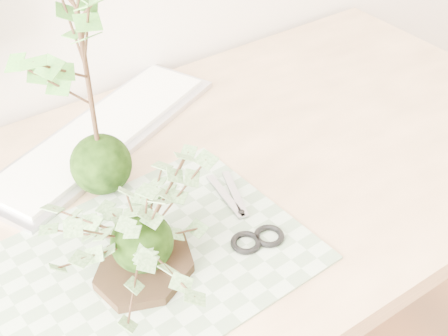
{
  "coord_description": "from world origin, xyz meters",
  "views": [
    {
      "loc": [
        -0.41,
        0.57,
        1.4
      ],
      "look_at": [
        0.0,
        1.14,
        0.84
      ],
      "focal_mm": 50.0,
      "sensor_mm": 36.0,
      "label": 1
    }
  ],
  "objects_px": {
    "ivy_kokedama": "(139,220)",
    "maple_kokedama": "(79,26)",
    "keyboard": "(103,134)",
    "desk": "(151,248)"
  },
  "relations": [
    {
      "from": "ivy_kokedama",
      "to": "maple_kokedama",
      "type": "xyz_separation_m",
      "value": [
        0.04,
        0.2,
        0.18
      ]
    },
    {
      "from": "ivy_kokedama",
      "to": "keyboard",
      "type": "relative_size",
      "value": 0.61
    },
    {
      "from": "maple_kokedama",
      "to": "keyboard",
      "type": "height_order",
      "value": "maple_kokedama"
    },
    {
      "from": "desk",
      "to": "maple_kokedama",
      "type": "xyz_separation_m",
      "value": [
        -0.03,
        0.08,
        0.37
      ]
    },
    {
      "from": "maple_kokedama",
      "to": "desk",
      "type": "bearing_deg",
      "value": -69.42
    },
    {
      "from": "keyboard",
      "to": "maple_kokedama",
      "type": "bearing_deg",
      "value": -139.27
    },
    {
      "from": "desk",
      "to": "keyboard",
      "type": "xyz_separation_m",
      "value": [
        0.03,
        0.21,
        0.1
      ]
    },
    {
      "from": "desk",
      "to": "ivy_kokedama",
      "type": "distance_m",
      "value": 0.23
    },
    {
      "from": "desk",
      "to": "keyboard",
      "type": "height_order",
      "value": "keyboard"
    },
    {
      "from": "ivy_kokedama",
      "to": "keyboard",
      "type": "bearing_deg",
      "value": 73.01
    }
  ]
}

